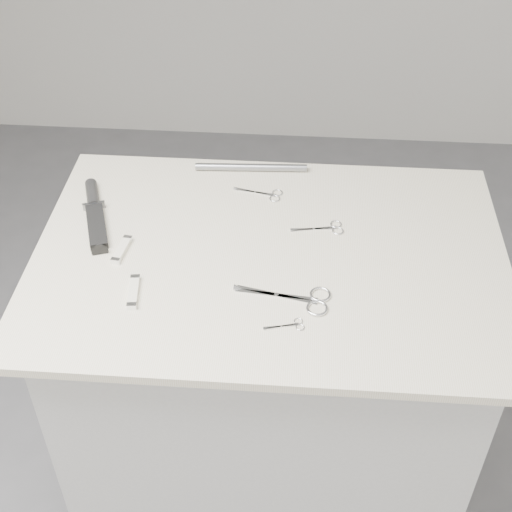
# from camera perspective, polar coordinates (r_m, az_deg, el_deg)

# --- Properties ---
(ground) EXTENTS (4.00, 4.00, 0.01)m
(ground) POSITION_cam_1_polar(r_m,az_deg,el_deg) (2.22, 0.80, -18.28)
(ground) COLOR slate
(ground) RESTS_ON ground
(plinth) EXTENTS (0.90, 0.60, 0.90)m
(plinth) POSITION_cam_1_polar(r_m,az_deg,el_deg) (1.84, 0.93, -10.99)
(plinth) COLOR #BABAB8
(plinth) RESTS_ON ground
(display_board) EXTENTS (1.00, 0.70, 0.02)m
(display_board) POSITION_cam_1_polar(r_m,az_deg,el_deg) (1.51, 1.12, -0.11)
(display_board) COLOR beige
(display_board) RESTS_ON plinth
(large_shears) EXTENTS (0.19, 0.08, 0.01)m
(large_shears) POSITION_cam_1_polar(r_m,az_deg,el_deg) (1.40, 3.82, -3.46)
(large_shears) COLOR silver
(large_shears) RESTS_ON display_board
(embroidery_scissors_a) EXTENTS (0.12, 0.05, 0.00)m
(embroidery_scissors_a) POSITION_cam_1_polar(r_m,az_deg,el_deg) (1.57, 5.66, 2.22)
(embroidery_scissors_a) COLOR silver
(embroidery_scissors_a) RESTS_ON display_board
(embroidery_scissors_b) EXTENTS (0.12, 0.05, 0.00)m
(embroidery_scissors_b) POSITION_cam_1_polar(r_m,az_deg,el_deg) (1.67, 0.85, 4.97)
(embroidery_scissors_b) COLOR silver
(embroidery_scissors_b) RESTS_ON display_board
(tiny_scissors) EXTENTS (0.08, 0.04, 0.00)m
(tiny_scissors) POSITION_cam_1_polar(r_m,az_deg,el_deg) (1.35, 2.69, -5.58)
(tiny_scissors) COLOR silver
(tiny_scissors) RESTS_ON display_board
(sheathed_knife) EXTENTS (0.11, 0.24, 0.03)m
(sheathed_knife) POSITION_cam_1_polar(r_m,az_deg,el_deg) (1.64, -12.79, 3.54)
(sheathed_knife) COLOR black
(sheathed_knife) RESTS_ON display_board
(pocket_knife_a) EXTENTS (0.03, 0.09, 0.01)m
(pocket_knife_a) POSITION_cam_1_polar(r_m,az_deg,el_deg) (1.53, -10.67, 0.50)
(pocket_knife_a) COLOR silver
(pocket_knife_a) RESTS_ON display_board
(pocket_knife_b) EXTENTS (0.03, 0.09, 0.01)m
(pocket_knife_b) POSITION_cam_1_polar(r_m,az_deg,el_deg) (1.43, -9.77, -2.83)
(pocket_knife_b) COLOR silver
(pocket_knife_b) RESTS_ON display_board
(metal_rail) EXTENTS (0.27, 0.03, 0.02)m
(metal_rail) POSITION_cam_1_polar(r_m,az_deg,el_deg) (1.75, -0.39, 7.11)
(metal_rail) COLOR gray
(metal_rail) RESTS_ON display_board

